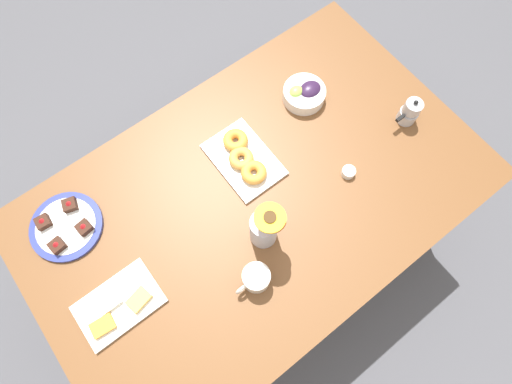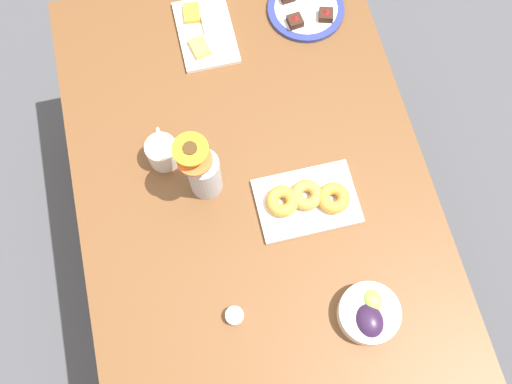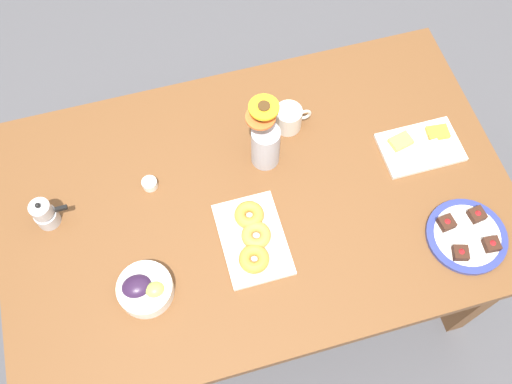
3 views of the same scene
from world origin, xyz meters
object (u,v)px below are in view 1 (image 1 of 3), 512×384
Objects in this scene: grape_bowl at (305,93)px; dessert_plate at (66,226)px; flower_vase at (264,228)px; dining_table at (256,204)px; coffee_mug at (256,278)px; jam_cup_honey at (348,172)px; croissant_platter at (244,158)px; cheese_platter at (119,305)px; moka_pot at (410,112)px.

grape_bowl reaches higher than dessert_plate.
flower_vase reaches higher than grape_bowl.
dining_table is 0.32m from coffee_mug.
dessert_plate is at bearing -52.79° from coffee_mug.
grape_bowl reaches higher than jam_cup_honey.
dining_table is 10.00× the size of grape_bowl.
flower_vase is at bearing 66.84° from croissant_platter.
dining_table is 6.15× the size of cheese_platter.
grape_bowl is (-0.56, -0.44, -0.01)m from coffee_mug.
grape_bowl is at bearing -165.99° from cheese_platter.
grape_bowl reaches higher than dining_table.
coffee_mug reaches higher than jam_cup_honey.
dining_table is at bearing -22.78° from jam_cup_honey.
jam_cup_honey is at bearing 6.32° from moka_pot.
jam_cup_honey reaches higher than dining_table.
grape_bowl is 1.34× the size of moka_pot.
jam_cup_honey is (0.08, 0.34, -0.01)m from grape_bowl.
cheese_platter is 0.64m from croissant_platter.
dessert_plate is (0.40, -0.53, -0.03)m from coffee_mug.
dining_table is 5.89× the size of flower_vase.
grape_bowl is at bearing -167.99° from croissant_platter.
flower_vase is (-0.11, -0.10, 0.05)m from coffee_mug.
cheese_platter is 5.42× the size of jam_cup_honey.
dining_table is at bearing -8.57° from moka_pot.
dessert_plate reaches higher than croissant_platter.
croissant_platter is (-0.22, -0.36, -0.02)m from coffee_mug.
jam_cup_honey is at bearing 154.17° from dessert_plate.
flower_vase is 0.70m from moka_pot.
moka_pot is at bearing 176.95° from cheese_platter.
dessert_plate is (0.97, -0.09, -0.02)m from grape_bowl.
flower_vase is (0.11, 0.26, 0.08)m from croissant_platter.
croissant_platter is at bearing 12.01° from grape_bowl.
moka_pot is at bearing 161.93° from dessert_plate.
moka_pot reaches higher than croissant_platter.
dining_table is at bearing -127.43° from coffee_mug.
moka_pot is at bearing 171.43° from dining_table.
cheese_platter is 1.06× the size of dessert_plate.
grape_bowl is at bearing 174.55° from dessert_plate.
moka_pot is (-0.81, -0.13, 0.01)m from coffee_mug.
flower_vase reaches higher than coffee_mug.
coffee_mug is 0.50m from jam_cup_honey.
grape_bowl is 0.39m from moka_pot.
coffee_mug reaches higher than cheese_platter.
dessert_plate reaches higher than cheese_platter.
moka_pot is (-0.63, 0.10, 0.13)m from dining_table.
jam_cup_honey is at bearing 179.82° from flower_vase.
flower_vase reaches higher than croissant_platter.
croissant_platter is 0.63m from moka_pot.
moka_pot reaches higher than dessert_plate.
cheese_platter is 1.20m from moka_pot.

